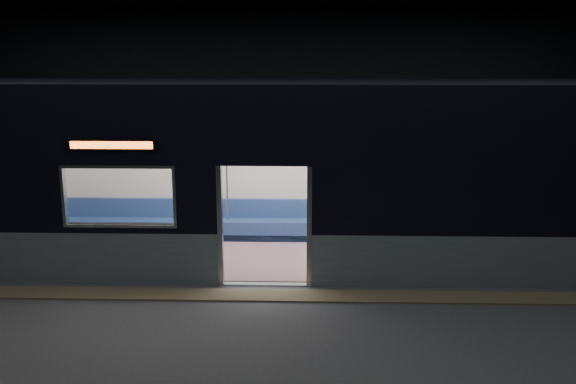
{
  "coord_description": "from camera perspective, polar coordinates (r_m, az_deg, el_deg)",
  "views": [
    {
      "loc": [
        0.68,
        -8.66,
        3.76
      ],
      "look_at": [
        0.35,
        2.3,
        1.34
      ],
      "focal_mm": 38.0,
      "sensor_mm": 36.0,
      "label": 1
    }
  ],
  "objects": [
    {
      "name": "passenger",
      "position": [
        12.73,
        11.14,
        -1.16
      ],
      "size": [
        0.46,
        0.74,
        1.42
      ],
      "rotation": [
        0.0,
        0.0,
        -0.19
      ],
      "color": "black",
      "rests_on": "metro_car"
    },
    {
      "name": "metro_car",
      "position": [
        11.39,
        -1.75,
        2.76
      ],
      "size": [
        18.0,
        3.04,
        3.35
      ],
      "color": "gray",
      "rests_on": "station_floor"
    },
    {
      "name": "station_floor",
      "position": [
        9.47,
        -2.59,
        -11.0
      ],
      "size": [
        24.0,
        14.0,
        0.01
      ],
      "primitive_type": "cube",
      "color": "#47494C",
      "rests_on": "ground"
    },
    {
      "name": "handbag",
      "position": [
        12.53,
        11.25,
        -1.99
      ],
      "size": [
        0.32,
        0.29,
        0.14
      ],
      "primitive_type": "cube",
      "rotation": [
        0.0,
        0.0,
        -0.14
      ],
      "color": "black",
      "rests_on": "passenger"
    },
    {
      "name": "station_envelope",
      "position": [
        8.69,
        -2.83,
        11.8
      ],
      "size": [
        24.0,
        14.0,
        5.0
      ],
      "color": "black",
      "rests_on": "station_floor"
    },
    {
      "name": "transit_map",
      "position": [
        13.44,
        20.44,
        1.83
      ],
      "size": [
        0.98,
        0.03,
        0.64
      ],
      "primitive_type": "cube",
      "color": "white",
      "rests_on": "metro_car"
    },
    {
      "name": "tactile_strip",
      "position": [
        9.96,
        -2.36,
        -9.64
      ],
      "size": [
        22.8,
        0.5,
        0.03
      ],
      "primitive_type": "cube",
      "color": "#8C7F59",
      "rests_on": "station_floor"
    }
  ]
}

